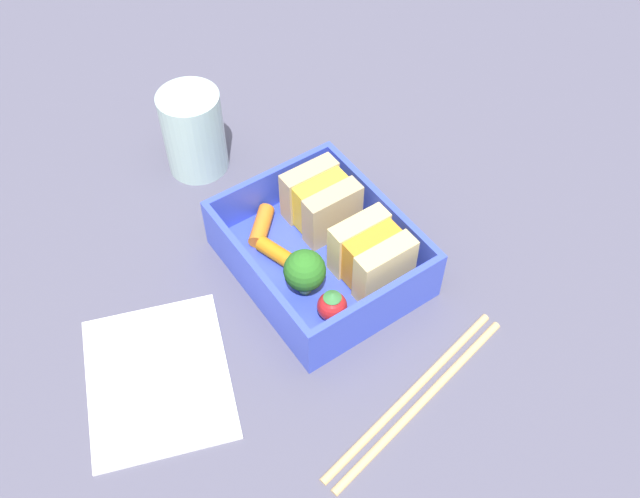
{
  "coord_description": "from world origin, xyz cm",
  "views": [
    {
      "loc": [
        32.72,
        -22.67,
        52.04
      ],
      "look_at": [
        0.0,
        0.0,
        2.7
      ],
      "focal_mm": 40.0,
      "sensor_mm": 36.0,
      "label": 1
    }
  ],
  "objects_px": {
    "drinking_glass": "(194,132)",
    "strawberry_far_left": "(332,305)",
    "broccoli_floret": "(305,271)",
    "chopstick_pair": "(417,396)",
    "sandwich_left": "(321,201)",
    "sandwich_center_left": "(371,255)",
    "folded_napkin": "(158,377)",
    "carrot_stick_left": "(262,226)",
    "carrot_stick_far_left": "(281,256)"
  },
  "relations": [
    {
      "from": "broccoli_floret",
      "to": "drinking_glass",
      "type": "relative_size",
      "value": 0.52
    },
    {
      "from": "drinking_glass",
      "to": "broccoli_floret",
      "type": "bearing_deg",
      "value": -1.06
    },
    {
      "from": "sandwich_center_left",
      "to": "carrot_stick_left",
      "type": "bearing_deg",
      "value": -151.42
    },
    {
      "from": "strawberry_far_left",
      "to": "folded_napkin",
      "type": "height_order",
      "value": "strawberry_far_left"
    },
    {
      "from": "sandwich_center_left",
      "to": "drinking_glass",
      "type": "xyz_separation_m",
      "value": [
        -0.22,
        -0.05,
        0.01
      ]
    },
    {
      "from": "carrot_stick_far_left",
      "to": "drinking_glass",
      "type": "relative_size",
      "value": 0.53
    },
    {
      "from": "sandwich_center_left",
      "to": "folded_napkin",
      "type": "height_order",
      "value": "sandwich_center_left"
    },
    {
      "from": "sandwich_center_left",
      "to": "carrot_stick_left",
      "type": "distance_m",
      "value": 0.11
    },
    {
      "from": "drinking_glass",
      "to": "carrot_stick_far_left",
      "type": "bearing_deg",
      "value": -1.26
    },
    {
      "from": "drinking_glass",
      "to": "sandwich_left",
      "type": "bearing_deg",
      "value": 20.55
    },
    {
      "from": "sandwich_left",
      "to": "chopstick_pair",
      "type": "bearing_deg",
      "value": -11.63
    },
    {
      "from": "sandwich_left",
      "to": "strawberry_far_left",
      "type": "relative_size",
      "value": 1.76
    },
    {
      "from": "sandwich_left",
      "to": "folded_napkin",
      "type": "relative_size",
      "value": 0.4
    },
    {
      "from": "drinking_glass",
      "to": "strawberry_far_left",
      "type": "bearing_deg",
      "value": 0.11
    },
    {
      "from": "sandwich_left",
      "to": "strawberry_far_left",
      "type": "distance_m",
      "value": 0.11
    },
    {
      "from": "carrot_stick_far_left",
      "to": "chopstick_pair",
      "type": "bearing_deg",
      "value": 6.02
    },
    {
      "from": "broccoli_floret",
      "to": "chopstick_pair",
      "type": "relative_size",
      "value": 0.23
    },
    {
      "from": "sandwich_center_left",
      "to": "folded_napkin",
      "type": "xyz_separation_m",
      "value": [
        -0.02,
        -0.2,
        -0.04
      ]
    },
    {
      "from": "broccoli_floret",
      "to": "chopstick_pair",
      "type": "bearing_deg",
      "value": 7.89
    },
    {
      "from": "drinking_glass",
      "to": "folded_napkin",
      "type": "distance_m",
      "value": 0.25
    },
    {
      "from": "sandwich_left",
      "to": "carrot_stick_far_left",
      "type": "height_order",
      "value": "sandwich_left"
    },
    {
      "from": "folded_napkin",
      "to": "strawberry_far_left",
      "type": "bearing_deg",
      "value": 76.03
    },
    {
      "from": "sandwich_left",
      "to": "strawberry_far_left",
      "type": "height_order",
      "value": "sandwich_left"
    },
    {
      "from": "sandwich_left",
      "to": "strawberry_far_left",
      "type": "xyz_separation_m",
      "value": [
        0.09,
        -0.05,
        -0.01
      ]
    },
    {
      "from": "chopstick_pair",
      "to": "sandwich_left",
      "type": "bearing_deg",
      "value": 168.37
    },
    {
      "from": "chopstick_pair",
      "to": "carrot_stick_far_left",
      "type": "bearing_deg",
      "value": -173.98
    },
    {
      "from": "carrot_stick_left",
      "to": "chopstick_pair",
      "type": "distance_m",
      "value": 0.21
    },
    {
      "from": "sandwich_center_left",
      "to": "drinking_glass",
      "type": "relative_size",
      "value": 0.63
    },
    {
      "from": "sandwich_center_left",
      "to": "folded_napkin",
      "type": "relative_size",
      "value": 0.4
    },
    {
      "from": "sandwich_center_left",
      "to": "broccoli_floret",
      "type": "distance_m",
      "value": 0.06
    },
    {
      "from": "strawberry_far_left",
      "to": "sandwich_left",
      "type": "bearing_deg",
      "value": 150.3
    },
    {
      "from": "sandwich_center_left",
      "to": "carrot_stick_far_left",
      "type": "xyz_separation_m",
      "value": [
        -0.06,
        -0.06,
        -0.02
      ]
    },
    {
      "from": "chopstick_pair",
      "to": "drinking_glass",
      "type": "xyz_separation_m",
      "value": [
        -0.33,
        -0.01,
        0.04
      ]
    },
    {
      "from": "carrot_stick_left",
      "to": "strawberry_far_left",
      "type": "relative_size",
      "value": 1.34
    },
    {
      "from": "sandwich_center_left",
      "to": "folded_napkin",
      "type": "distance_m",
      "value": 0.21
    },
    {
      "from": "sandwich_left",
      "to": "folded_napkin",
      "type": "bearing_deg",
      "value": -74.29
    },
    {
      "from": "carrot_stick_left",
      "to": "broccoli_floret",
      "type": "distance_m",
      "value": 0.08
    },
    {
      "from": "folded_napkin",
      "to": "broccoli_floret",
      "type": "bearing_deg",
      "value": 89.08
    },
    {
      "from": "carrot_stick_far_left",
      "to": "folded_napkin",
      "type": "distance_m",
      "value": 0.15
    },
    {
      "from": "drinking_glass",
      "to": "sandwich_center_left",
      "type": "bearing_deg",
      "value": 13.73
    },
    {
      "from": "sandwich_center_left",
      "to": "folded_napkin",
      "type": "bearing_deg",
      "value": -95.68
    },
    {
      "from": "sandwich_left",
      "to": "carrot_stick_left",
      "type": "height_order",
      "value": "sandwich_left"
    },
    {
      "from": "broccoli_floret",
      "to": "sandwich_center_left",
      "type": "bearing_deg",
      "value": 72.89
    },
    {
      "from": "chopstick_pair",
      "to": "drinking_glass",
      "type": "height_order",
      "value": "drinking_glass"
    },
    {
      "from": "strawberry_far_left",
      "to": "folded_napkin",
      "type": "xyz_separation_m",
      "value": [
        -0.04,
        -0.15,
        -0.02
      ]
    },
    {
      "from": "sandwich_left",
      "to": "carrot_stick_left",
      "type": "xyz_separation_m",
      "value": [
        -0.02,
        -0.05,
        -0.02
      ]
    },
    {
      "from": "carrot_stick_far_left",
      "to": "sandwich_center_left",
      "type": "bearing_deg",
      "value": 44.96
    },
    {
      "from": "sandwich_left",
      "to": "strawberry_far_left",
      "type": "bearing_deg",
      "value": -29.7
    },
    {
      "from": "drinking_glass",
      "to": "folded_napkin",
      "type": "xyz_separation_m",
      "value": [
        0.2,
        -0.15,
        -0.04
      ]
    },
    {
      "from": "broccoli_floret",
      "to": "carrot_stick_left",
      "type": "bearing_deg",
      "value": 176.63
    }
  ]
}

